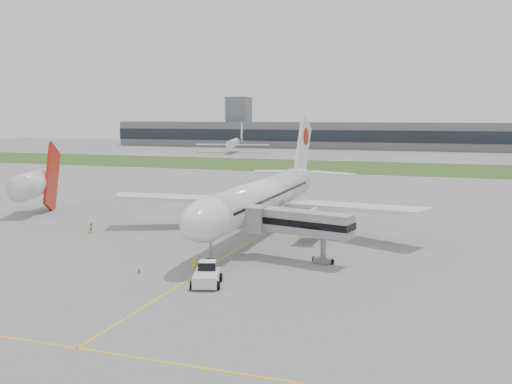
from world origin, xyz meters
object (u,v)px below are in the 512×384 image
(neighbor_aircraft, at_px, (33,184))
(airliner, at_px, (264,195))
(jet_bridge, at_px, (295,222))
(pushback_tug, at_px, (207,275))
(ground_crew_near, at_px, (194,264))

(neighbor_aircraft, bearing_deg, airliner, -25.24)
(airliner, height_order, neighbor_aircraft, airliner)
(jet_bridge, height_order, neighbor_aircraft, neighbor_aircraft)
(jet_bridge, bearing_deg, neighbor_aircraft, 175.95)
(pushback_tug, relative_size, jet_bridge, 0.36)
(airliner, bearing_deg, pushback_tug, -84.55)
(pushback_tug, xyz_separation_m, ground_crew_near, (-3.23, 3.90, -0.17))
(jet_bridge, distance_m, neighbor_aircraft, 54.73)
(ground_crew_near, xyz_separation_m, neighbor_aircraft, (-43.05, 25.32, 4.41))
(neighbor_aircraft, bearing_deg, jet_bridge, -39.63)
(pushback_tug, distance_m, jet_bridge, 14.40)
(jet_bridge, height_order, ground_crew_near, jet_bridge)
(ground_crew_near, distance_m, neighbor_aircraft, 50.14)
(pushback_tug, relative_size, neighbor_aircraft, 0.30)
(airliner, xyz_separation_m, pushback_tug, (2.55, -26.74, -4.62))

